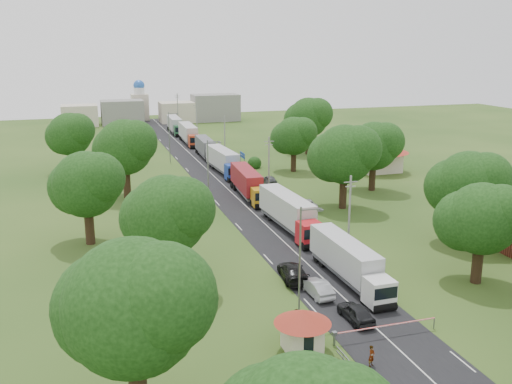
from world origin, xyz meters
name	(u,v)px	position (x,y,z in m)	size (l,w,h in m)	color
ground	(281,239)	(0.00, 0.00, 0.00)	(260.00, 260.00, 0.00)	#284818
road	(237,198)	(0.00, 20.00, 0.00)	(8.00, 200.00, 0.04)	black
boom_barrier	(371,329)	(-1.36, -25.00, 0.89)	(9.22, 0.35, 1.18)	slate
guard_booth	(302,325)	(-7.20, -25.00, 2.16)	(4.40, 4.40, 3.45)	beige
info_sign	(242,158)	(5.20, 35.00, 3.00)	(0.12, 3.10, 4.10)	slate
pole_1	(349,214)	(5.50, -7.00, 4.68)	(1.60, 0.24, 9.00)	gray
pole_2	(269,164)	(5.50, 21.00, 4.68)	(1.60, 0.24, 9.00)	gray
pole_3	(225,137)	(5.50, 49.00, 4.68)	(1.60, 0.24, 9.00)	gray
pole_4	(197,120)	(5.50, 77.00, 4.68)	(1.60, 0.24, 9.00)	gray
pole_5	(178,108)	(5.50, 105.00, 4.68)	(1.60, 0.24, 9.00)	gray
lamp_0	(302,258)	(-5.35, -20.00, 5.55)	(2.03, 0.22, 10.00)	slate
lamp_1	(209,171)	(-5.35, 15.00, 5.55)	(2.03, 0.22, 10.00)	slate
lamp_2	(170,135)	(-5.35, 50.00, 5.55)	(2.03, 0.22, 10.00)	slate
tree_2	(481,218)	(13.99, -17.86, 6.60)	(8.00, 8.00, 10.10)	#382616
tree_3	(468,184)	(19.99, -7.84, 7.22)	(8.80, 8.80, 11.07)	#382616
tree_4	(344,154)	(12.99, 10.17, 7.85)	(9.60, 9.60, 12.05)	#382616
tree_5	(373,146)	(21.99, 18.16, 7.22)	(8.80, 8.80, 11.07)	#382616
tree_6	(294,136)	(14.99, 35.14, 6.60)	(8.00, 8.00, 10.10)	#382616
tree_7	(308,117)	(23.99, 50.17, 7.85)	(9.60, 9.60, 12.05)	#382616
tree_9	(133,306)	(-20.01, -29.83, 7.85)	(9.60, 9.60, 12.05)	#382616
tree_10	(167,215)	(-15.01, -9.84, 7.22)	(8.80, 8.80, 11.07)	#382616
tree_11	(86,184)	(-22.01, 5.16, 7.22)	(8.80, 8.80, 11.07)	#382616
tree_12	(125,147)	(-16.01, 25.17, 7.85)	(9.60, 9.60, 12.05)	#382616
tree_13	(70,134)	(-24.01, 45.16, 7.22)	(8.80, 8.80, 11.07)	#382616
house_cream	(380,152)	(30.00, 30.00, 3.64)	(10.08, 10.08, 5.80)	beige
distant_town	(159,111)	(0.68, 110.00, 3.49)	(52.00, 8.00, 8.00)	gray
church	(140,103)	(-4.00, 118.00, 5.39)	(5.00, 5.00, 12.30)	beige
truck_0	(349,261)	(2.10, -13.94, 2.10)	(2.60, 14.30, 3.96)	white
truck_1	(289,212)	(2.20, 2.95, 2.29)	(3.30, 15.61, 4.31)	red
truck_2	(248,183)	(1.82, 20.07, 2.18)	(3.29, 14.90, 4.12)	#C78F17
truck_3	(224,161)	(2.31, 37.25, 2.25)	(3.33, 15.37, 4.25)	#1B3BA3
truck_4	(206,148)	(2.39, 52.55, 2.06)	(2.75, 14.01, 3.88)	#B4B4B4
truck_5	(189,134)	(2.28, 70.92, 2.30)	(2.99, 15.66, 4.33)	#BD3A1D
truck_6	(175,125)	(1.85, 88.30, 2.19)	(2.95, 14.93, 4.13)	#235D36
car_lane_front	(356,312)	(-1.00, -21.74, 0.75)	(1.77, 4.41, 1.50)	black
car_lane_mid	(317,288)	(-2.14, -16.10, 0.76)	(1.61, 4.63, 1.52)	#A5A6AD
car_lane_rear	(293,272)	(-3.00, -12.00, 0.82)	(2.31, 5.68, 1.65)	black
car_verge_near	(307,204)	(8.00, 11.34, 0.68)	(2.25, 4.88, 1.36)	#BEBEBE
car_verge_far	(269,180)	(7.54, 26.72, 0.75)	(1.77, 4.41, 1.50)	#4D5054
pedestrian_near	(372,356)	(-3.16, -28.50, 0.80)	(0.59, 0.39, 1.61)	gray
pedestrian_booth	(296,321)	(-6.50, -22.00, 0.94)	(0.92, 0.72, 1.89)	gray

